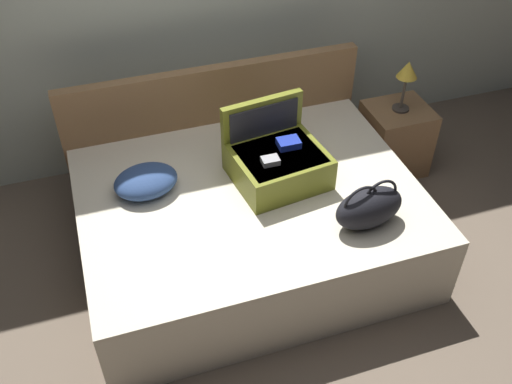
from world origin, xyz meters
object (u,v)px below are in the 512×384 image
duffel_bag (369,207)px  pillow_near_headboard (146,181)px  bed (250,223)px  hard_case_large (277,161)px  nightstand (394,139)px  table_lamp (407,74)px

duffel_bag → pillow_near_headboard: size_ratio=1.12×
bed → hard_case_large: (0.20, 0.09, 0.38)m
duffel_bag → nightstand: size_ratio=0.82×
duffel_bag → bed: bearing=140.2°
nightstand → bed: bearing=-158.2°
nightstand → table_lamp: 0.54m
duffel_bag → hard_case_large: bearing=122.4°
hard_case_large → table_lamp: size_ratio=1.56×
hard_case_large → nightstand: (1.08, 0.43, -0.38)m
hard_case_large → pillow_near_headboard: 0.79m
bed → hard_case_large: bearing=23.2°
bed → pillow_near_headboard: bearing=159.7°
hard_case_large → table_lamp: bearing=14.1°
table_lamp → nightstand: bearing=26.6°
pillow_near_headboard → bed: bearing=-20.3°
bed → hard_case_large: hard_case_large is taller
bed → nightstand: (1.28, 0.51, 0.00)m
hard_case_large → nightstand: size_ratio=1.13×
bed → table_lamp: (1.28, 0.51, 0.55)m
bed → pillow_near_headboard: size_ratio=5.29×
bed → pillow_near_headboard: 0.69m
bed → table_lamp: bearing=21.8°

